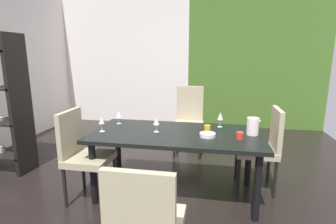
{
  "coord_description": "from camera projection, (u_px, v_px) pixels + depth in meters",
  "views": [
    {
      "loc": [
        0.66,
        -2.76,
        1.53
      ],
      "look_at": [
        0.11,
        0.26,
        0.85
      ],
      "focal_mm": 28.0,
      "sensor_mm": 36.0,
      "label": 1
    }
  ],
  "objects": [
    {
      "name": "wine_glass_east",
      "position": [
        102.0,
        121.0,
        2.8
      ],
      "size": [
        0.06,
        0.06,
        0.16
      ],
      "color": "silver",
      "rests_on": "dining_table"
    },
    {
      "name": "chair_right_far",
      "position": [
        264.0,
        144.0,
        2.94
      ],
      "size": [
        0.44,
        0.44,
        0.95
      ],
      "rotation": [
        0.0,
        0.0,
        1.57
      ],
      "color": "tan",
      "rests_on": "ground_plane"
    },
    {
      "name": "chair_head_far",
      "position": [
        189.0,
        117.0,
        4.09
      ],
      "size": [
        0.44,
        0.45,
        1.04
      ],
      "rotation": [
        0.0,
        0.0,
        3.14
      ],
      "color": "tan",
      "rests_on": "ground_plane"
    },
    {
      "name": "wine_glass_rear",
      "position": [
        156.0,
        122.0,
        2.78
      ],
      "size": [
        0.07,
        0.07,
        0.16
      ],
      "color": "silver",
      "rests_on": "dining_table"
    },
    {
      "name": "serving_bowl_north",
      "position": [
        208.0,
        135.0,
        2.64
      ],
      "size": [
        0.16,
        0.16,
        0.04
      ],
      "primitive_type": "cylinder",
      "color": "white",
      "rests_on": "dining_table"
    },
    {
      "name": "wine_glass_west",
      "position": [
        220.0,
        116.0,
        2.98
      ],
      "size": [
        0.06,
        0.06,
        0.17
      ],
      "color": "silver",
      "rests_on": "dining_table"
    },
    {
      "name": "pitcher_near_shelf",
      "position": [
        253.0,
        126.0,
        2.7
      ],
      "size": [
        0.14,
        0.12,
        0.18
      ],
      "color": "white",
      "rests_on": "dining_table"
    },
    {
      "name": "dining_table",
      "position": [
        176.0,
        139.0,
        2.81
      ],
      "size": [
        1.81,
        0.9,
        0.71
      ],
      "color": "black",
      "rests_on": "ground_plane"
    },
    {
      "name": "wine_glass_right",
      "position": [
        119.0,
        115.0,
        3.13
      ],
      "size": [
        0.07,
        0.07,
        0.16
      ],
      "color": "silver",
      "rests_on": "dining_table"
    },
    {
      "name": "cup_center",
      "position": [
        207.0,
        129.0,
        2.76
      ],
      "size": [
        0.07,
        0.07,
        0.08
      ],
      "primitive_type": "cylinder",
      "color": "#AC9018",
      "rests_on": "dining_table"
    },
    {
      "name": "chair_head_near",
      "position": [
        145.0,
        223.0,
        1.58
      ],
      "size": [
        0.44,
        0.44,
        0.92
      ],
      "color": "tan",
      "rests_on": "ground_plane"
    },
    {
      "name": "chair_left_near",
      "position": [
        82.0,
        151.0,
        2.72
      ],
      "size": [
        0.45,
        0.44,
        0.97
      ],
      "rotation": [
        0.0,
        0.0,
        -1.57
      ],
      "color": "tan",
      "rests_on": "ground_plane"
    },
    {
      "name": "cup_front",
      "position": [
        240.0,
        136.0,
        2.56
      ],
      "size": [
        0.07,
        0.07,
        0.07
      ],
      "primitive_type": "cylinder",
      "color": "red",
      "rests_on": "dining_table"
    },
    {
      "name": "garden_window_panel",
      "position": [
        257.0,
        60.0,
        5.33
      ],
      "size": [
        2.78,
        0.1,
        2.83
      ],
      "primitive_type": "cube",
      "color": "#446B26",
      "rests_on": "ground_plane"
    },
    {
      "name": "back_panel_interior",
      "position": [
        124.0,
        59.0,
        5.83
      ],
      "size": [
        2.92,
        0.1,
        2.83
      ],
      "primitive_type": "cube",
      "color": "white",
      "rests_on": "ground_plane"
    },
    {
      "name": "ground_plane",
      "position": [
        155.0,
        187.0,
        3.1
      ],
      "size": [
        5.7,
        5.92,
        0.02
      ],
      "primitive_type": "cube",
      "color": "black"
    }
  ]
}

